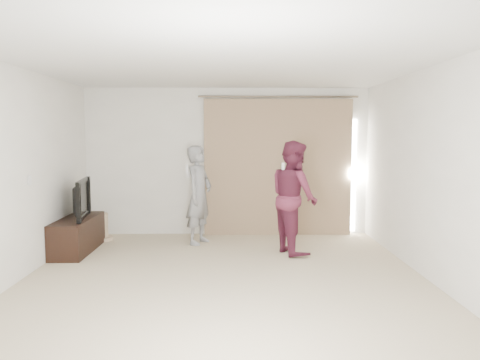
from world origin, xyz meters
name	(u,v)px	position (x,y,z in m)	size (l,w,h in m)	color
floor	(224,281)	(0.00, 0.00, 0.00)	(5.50, 5.50, 0.00)	tan
wall_back	(227,162)	(0.00, 2.75, 1.30)	(5.00, 0.04, 2.60)	silver
wall_left	(13,175)	(-2.50, 0.00, 1.30)	(0.04, 5.50, 2.60)	silver
ceiling	(224,64)	(0.00, 0.00, 2.60)	(5.00, 5.50, 0.01)	silver
curtain	(278,167)	(0.91, 2.68, 1.20)	(2.80, 0.11, 2.46)	tan
tv_console	(78,235)	(-2.27, 1.49, 0.26)	(0.46, 1.34, 0.51)	black
tv	(76,199)	(-2.27, 1.49, 0.81)	(1.03, 0.14, 0.59)	black
scratching_post	(102,229)	(-2.10, 2.25, 0.19)	(0.35, 0.35, 0.46)	tan
person_man	(199,195)	(-0.45, 2.00, 0.80)	(0.59, 0.69, 1.60)	slate
person_woman	(294,197)	(1.02, 1.38, 0.85)	(0.86, 0.98, 1.69)	#5C2034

